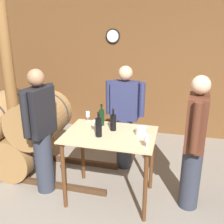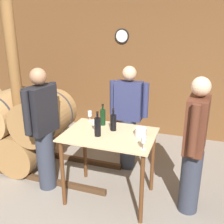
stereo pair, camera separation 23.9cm
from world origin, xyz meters
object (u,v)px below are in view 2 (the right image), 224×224
Objects in this scene: wine_glass_near_right at (144,140)px; ice_bucket at (141,132)px; person_visitor_with_scarf at (43,128)px; wine_glass_near_center at (95,123)px; wooden_post at (16,86)px; person_visitor_bearded at (128,117)px; person_host at (194,145)px; wine_bottle_far_left at (103,117)px; wine_bottle_center at (113,122)px; wine_bottle_left at (98,127)px; wine_glass_near_left at (90,114)px.

ice_bucket is (-0.11, 0.34, -0.06)m from wine_glass_near_right.
person_visitor_with_scarf is at bearing -174.28° from ice_bucket.
wine_glass_near_right is (0.69, -0.31, 0.01)m from wine_glass_near_center.
ice_bucket is 1.29m from person_visitor_with_scarf.
wooden_post is at bearing 175.48° from ice_bucket.
person_visitor_bearded is at bearing 115.52° from ice_bucket.
person_host is at bearing 1.15° from ice_bucket.
person_host is 1.91m from person_visitor_with_scarf.
wooden_post is at bearing 176.91° from person_host.
wine_bottle_far_left is 0.23m from wine_bottle_center.
wine_glass_near_center is at bearing -106.09° from person_visitor_bearded.
person_visitor_with_scarf is at bearing -157.15° from wine_bottle_far_left.
person_visitor_with_scarf is (-1.28, -0.13, -0.08)m from ice_bucket.
wine_bottle_far_left is at bearing 146.37° from wine_bottle_center.
wine_bottle_left is 0.19× the size of person_visitor_bearded.
ice_bucket is 0.09× the size of person_host.
wine_glass_near_left is 0.34m from wine_glass_near_center.
wine_bottle_center is at bearing 61.20° from wine_bottle_left.
wine_glass_near_right reaches higher than wine_glass_near_left.
wine_glass_near_center is 0.08× the size of person_visitor_with_scarf.
person_host reaches higher than wine_bottle_far_left.
wine_glass_near_right is 1.41m from person_visitor_with_scarf.
ice_bucket is (0.77, -0.26, -0.05)m from wine_glass_near_left.
wine_glass_near_left is at bearing 5.79° from wooden_post.
person_visitor_bearded reaches higher than wine_glass_near_right.
wine_bottle_left is at bearing 163.91° from wine_glass_near_right.
wine_bottle_center is at bearing 11.24° from person_visitor_with_scarf.
ice_bucket is 0.63m from person_host.
person_visitor_with_scarf is (-0.92, -0.18, -0.14)m from wine_bottle_center.
person_host is 1.23m from person_visitor_bearded.
wooden_post is 1.43m from wine_bottle_left.
wine_bottle_left is at bearing -56.02° from wine_glass_near_left.
person_visitor_bearded reaches higher than wine_glass_near_center.
person_visitor_with_scarf reaches higher than wine_bottle_left.
wine_glass_near_center is at bearing 124.66° from wine_bottle_left.
wine_glass_near_center is 0.08× the size of person_host.
wooden_post is at bearing 172.11° from wine_glass_near_center.
ice_bucket is at bearing -178.85° from person_host.
person_visitor_with_scarf is (0.57, -0.27, -0.45)m from wooden_post.
wine_bottle_left is 0.81m from person_visitor_with_scarf.
person_host is at bearing -2.38° from wine_bottle_center.
wine_glass_near_right is at bearing -38.12° from wine_bottle_far_left.
person_visitor_with_scarf reaches higher than person_visitor_bearded.
ice_bucket is at bearing 19.04° from wine_bottle_left.
wine_bottle_far_left is 1.00× the size of wine_bottle_center.
wine_bottle_far_left is (1.30, 0.03, -0.31)m from wooden_post.
wine_glass_near_right reaches higher than wine_glass_near_center.
ice_bucket is 0.09× the size of person_visitor_bearded.
wine_bottle_center is 1.00m from person_host.
wooden_post reaches higher than ice_bucket.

